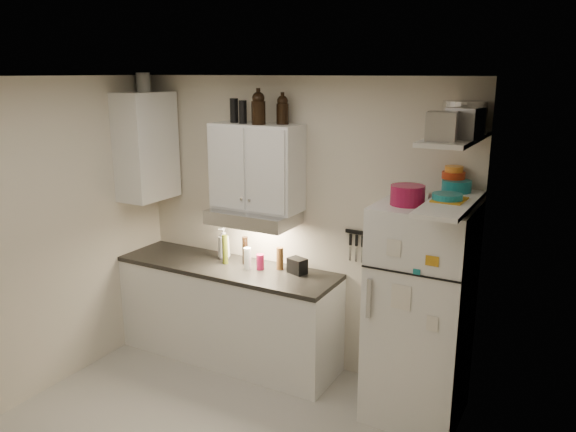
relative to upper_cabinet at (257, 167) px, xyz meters
The scene contains 35 objects.
ceiling 1.58m from the upper_cabinet, 77.33° to the right, with size 3.20×3.00×0.02m, color silver.
back_wall 0.63m from the upper_cabinet, 30.26° to the left, with size 3.20×0.02×2.60m, color beige.
left_wall 1.94m from the upper_cabinet, 134.46° to the right, with size 0.02×3.00×2.60m, color beige.
right_wall 2.39m from the upper_cabinet, 34.95° to the right, with size 0.02×3.00×2.60m, color beige.
base_cabinet 1.41m from the upper_cabinet, 151.63° to the right, with size 2.10×0.60×0.88m, color white.
countertop 0.97m from the upper_cabinet, 151.63° to the right, with size 2.10×0.62×0.04m, color black.
upper_cabinet is the anchor object (origin of this frame).
side_cabinet 1.15m from the upper_cabinet, behind, with size 0.33×0.55×1.00m, color white.
range_hood 0.44m from the upper_cabinet, 90.00° to the right, with size 0.76×0.46×0.12m, color silver.
fridge 1.84m from the upper_cabinet, ahead, with size 0.70×0.68×1.70m, color white.
shelf_hi 1.82m from the upper_cabinet, 10.05° to the right, with size 0.30×0.95×0.03m, color white.
shelf_lo 1.78m from the upper_cabinet, 10.05° to the right, with size 0.30×0.95×0.03m, color white.
knife_strip 1.13m from the upper_cabinet, ahead, with size 0.42×0.02×0.03m, color black.
dutch_oven 1.45m from the upper_cabinet, ahead, with size 0.25×0.25×0.14m, color maroon.
book_stack 1.76m from the upper_cabinet, ahead, with size 0.20×0.26×0.09m, color #C58918.
spice_jar 1.60m from the upper_cabinet, ahead, with size 0.05×0.05×0.09m, color silver.
stock_pot 1.81m from the upper_cabinet, ahead, with size 0.31×0.31×0.22m, color silver.
tin_a 1.94m from the upper_cabinet, 13.16° to the right, with size 0.20×0.18×0.20m, color #AAAAAD.
tin_b 1.89m from the upper_cabinet, 19.41° to the right, with size 0.18×0.18×0.18m, color #AAAAAD.
bowl_teal 1.71m from the upper_cabinet, ahead, with size 0.21×0.21×0.09m, color #17787E.
bowl_orange 1.67m from the upper_cabinet, ahead, with size 0.17×0.17×0.05m, color red.
bowl_yellow 1.68m from the upper_cabinet, ahead, with size 0.13×0.13×0.04m, color orange.
plates 1.75m from the upper_cabinet, 10.37° to the right, with size 0.20×0.20×0.05m, color #17787E.
growler_a 0.52m from the upper_cabinet, 44.74° to the right, with size 0.12×0.12×0.28m, color black, non-canonical shape.
growler_b 0.55m from the upper_cabinet, 13.00° to the left, with size 0.10×0.10×0.25m, color black, non-canonical shape.
thermos_a 0.49m from the upper_cabinet, 153.15° to the right, with size 0.07×0.07×0.20m, color black.
thermos_b 0.53m from the upper_cabinet, behind, with size 0.07×0.07×0.21m, color black.
side_jar 1.41m from the upper_cabinet, behind, with size 0.13×0.13×0.17m, color silver.
soap_bottle 0.83m from the upper_cabinet, behind, with size 0.13×0.13×0.34m, color white.
pepper_mill 0.84m from the upper_cabinet, ahead, with size 0.06×0.06×0.20m, color brown.
oil_bottle 0.83m from the upper_cabinet, 160.18° to the right, with size 0.05×0.05×0.27m, color #4E5816.
vinegar_bottle 0.79m from the upper_cabinet, 169.92° to the right, with size 0.05×0.05×0.26m, color black.
clear_bottle 0.82m from the upper_cabinet, 101.96° to the right, with size 0.07×0.07×0.20m, color silver.
red_jar 0.84m from the upper_cabinet, 48.23° to the right, with size 0.07×0.07×0.14m, color maroon.
caddy 0.93m from the upper_cabinet, ahead, with size 0.16×0.11×0.14m, color black.
Camera 1 is at (2.27, -2.77, 2.63)m, focal length 35.00 mm.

